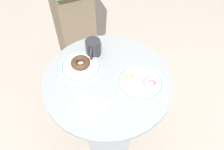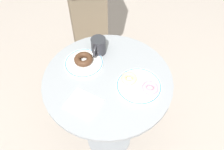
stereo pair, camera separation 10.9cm
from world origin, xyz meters
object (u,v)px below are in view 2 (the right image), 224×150
(paper_napkin, at_px, (84,104))
(coffee_mug, at_px, (98,46))
(cafe_table, at_px, (108,101))
(plate_left, at_px, (84,63))
(donut_glazed, at_px, (129,78))
(plate_right, at_px, (139,86))
(donut_chocolate, at_px, (83,59))
(donut_pink_frosted, at_px, (150,88))

(paper_napkin, xyz_separation_m, coffee_mug, (-0.12, 0.31, 0.04))
(cafe_table, distance_m, plate_left, 0.27)
(plate_left, xyz_separation_m, donut_glazed, (0.26, 0.02, 0.02))
(plate_right, bearing_deg, cafe_table, -167.43)
(donut_chocolate, height_order, coffee_mug, coffee_mug)
(plate_left, height_order, coffee_mug, coffee_mug)
(donut_pink_frosted, bearing_deg, donut_glazed, -178.73)
(donut_chocolate, xyz_separation_m, donut_pink_frosted, (0.37, 0.02, -0.00))
(donut_chocolate, distance_m, donut_glazed, 0.26)
(plate_right, relative_size, coffee_mug, 1.83)
(donut_pink_frosted, xyz_separation_m, coffee_mug, (-0.35, 0.09, 0.02))
(donut_pink_frosted, xyz_separation_m, paper_napkin, (-0.23, -0.22, -0.02))
(cafe_table, height_order, plate_right, plate_right)
(cafe_table, height_order, donut_glazed, donut_glazed)
(plate_left, height_order, paper_napkin, plate_left)
(plate_right, relative_size, donut_glazed, 2.77)
(plate_left, bearing_deg, paper_napkin, -54.74)
(plate_left, height_order, donut_pink_frosted, donut_pink_frosted)
(plate_left, relative_size, plate_right, 0.93)
(cafe_table, distance_m, donut_pink_frosted, 0.32)
(plate_right, distance_m, donut_glazed, 0.06)
(donut_chocolate, xyz_separation_m, donut_glazed, (0.26, 0.01, -0.00))
(cafe_table, height_order, donut_chocolate, donut_chocolate)
(plate_right, bearing_deg, paper_napkin, -127.92)
(donut_chocolate, bearing_deg, coffee_mug, 77.33)
(plate_right, relative_size, donut_pink_frosted, 2.77)
(cafe_table, bearing_deg, paper_napkin, -94.41)
(cafe_table, xyz_separation_m, donut_pink_frosted, (0.21, 0.04, 0.24))
(plate_right, xyz_separation_m, donut_pink_frosted, (0.06, 0.00, 0.02))
(plate_left, distance_m, donut_pink_frosted, 0.37)
(plate_left, distance_m, paper_napkin, 0.25)
(cafe_table, height_order, coffee_mug, coffee_mug)
(cafe_table, relative_size, coffee_mug, 6.06)
(paper_napkin, bearing_deg, donut_pink_frosted, 44.54)
(cafe_table, bearing_deg, coffee_mug, 137.17)
(paper_napkin, distance_m, coffee_mug, 0.34)
(plate_left, distance_m, plate_right, 0.31)
(coffee_mug, bearing_deg, cafe_table, -42.83)
(donut_pink_frosted, relative_size, coffee_mug, 0.66)
(cafe_table, bearing_deg, donut_pink_frosted, 10.30)
(paper_napkin, bearing_deg, donut_glazed, 62.45)
(plate_right, height_order, coffee_mug, coffee_mug)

